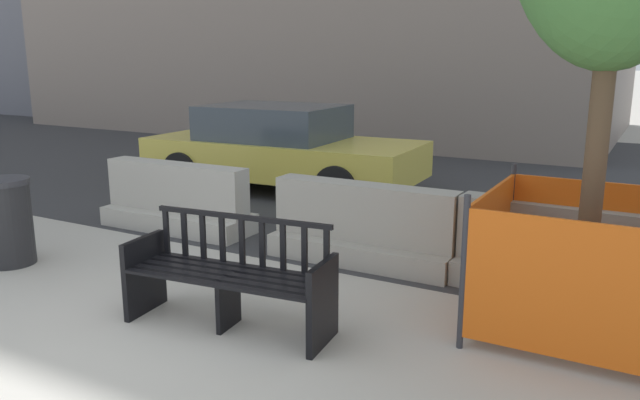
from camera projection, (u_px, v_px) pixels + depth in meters
ground_plane at (81, 376)px, 4.26m from camera, size 200.00×200.00×0.00m
street_asphalt at (460, 172)px, 11.65m from camera, size 120.00×12.00×0.01m
street_bench at (229, 280)px, 4.96m from camera, size 1.73×0.70×0.88m
jersey_barrier_centre at (364, 230)px, 6.56m from camera, size 2.00×0.69×0.84m
jersey_barrier_left at (177, 203)px, 7.80m from camera, size 2.01×0.72×0.84m
jersey_barrier_right at (568, 260)px, 5.62m from camera, size 2.02×0.75×0.84m
construction_fence at (585, 261)px, 4.82m from camera, size 1.53×1.53×1.18m
car_taxi_near at (281, 148)px, 10.09m from camera, size 4.50×2.10×1.36m
trash_bin at (7, 221)px, 6.46m from camera, size 0.52×0.52×0.91m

